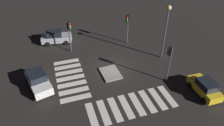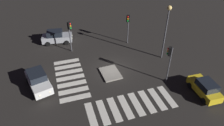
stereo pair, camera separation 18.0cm
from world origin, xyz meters
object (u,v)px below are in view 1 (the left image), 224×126
(traffic_light_south, at_px, (69,30))
(street_lamp, at_px, (167,23))
(car_silver, at_px, (56,37))
(traffic_light_north, at_px, (169,56))
(car_yellow, at_px, (205,87))
(traffic_island, at_px, (110,73))
(traffic_light_west, at_px, (128,22))
(car_white, at_px, (38,81))

(traffic_light_south, relative_size, street_lamp, 0.62)
(car_silver, xyz_separation_m, traffic_light_north, (12.81, 10.73, 2.40))
(car_yellow, bearing_deg, traffic_light_south, 44.82)
(car_yellow, xyz_separation_m, street_lamp, (-7.54, -0.72, 4.03))
(traffic_island, relative_size, traffic_light_north, 0.66)
(traffic_light_west, bearing_deg, car_white, -27.42)
(traffic_island, xyz_separation_m, street_lamp, (-1.30, 7.51, 4.77))
(traffic_light_south, bearing_deg, car_silver, 173.37)
(car_yellow, relative_size, traffic_light_west, 0.90)
(traffic_island, relative_size, street_lamp, 0.41)
(traffic_light_south, bearing_deg, street_lamp, 30.49)
(car_white, relative_size, street_lamp, 0.66)
(traffic_island, height_order, street_lamp, street_lamp)
(car_yellow, distance_m, traffic_light_south, 17.45)
(car_yellow, distance_m, car_white, 17.49)
(car_yellow, xyz_separation_m, car_white, (-6.37, -16.29, 0.10))
(traffic_island, xyz_separation_m, car_yellow, (6.24, 8.24, 0.74))
(traffic_island, relative_size, traffic_light_west, 0.66)
(car_yellow, bearing_deg, traffic_island, 54.84)
(traffic_light_north, bearing_deg, street_lamp, -77.46)
(traffic_light_north, xyz_separation_m, traffic_light_south, (-9.55, -9.01, -0.01))
(car_white, xyz_separation_m, car_silver, (-9.56, 2.82, -0.01))
(traffic_light_west, bearing_deg, car_silver, -72.56)
(car_silver, bearing_deg, traffic_light_north, -41.14)
(car_yellow, height_order, car_white, car_white)
(car_silver, distance_m, traffic_light_north, 16.88)
(traffic_island, relative_size, car_silver, 0.64)
(traffic_island, xyz_separation_m, traffic_light_west, (-6.29, 4.57, 3.23))
(traffic_island, relative_size, traffic_light_south, 0.66)
(traffic_island, height_order, traffic_light_north, traffic_light_north)
(car_silver, relative_size, traffic_light_north, 1.03)
(car_white, xyz_separation_m, traffic_light_south, (-6.30, 4.55, 2.38))
(traffic_light_north, bearing_deg, car_yellow, 168.31)
(car_white, height_order, car_silver, car_white)
(car_silver, xyz_separation_m, street_lamp, (8.39, 12.75, 3.94))
(traffic_light_south, xyz_separation_m, traffic_light_west, (0.15, 8.08, 0.01))
(car_yellow, distance_m, street_lamp, 8.58)
(traffic_light_south, bearing_deg, traffic_light_north, 8.78)
(traffic_light_north, xyz_separation_m, traffic_light_west, (-9.41, -0.93, -0.01))
(car_yellow, height_order, traffic_light_west, traffic_light_west)
(street_lamp, bearing_deg, traffic_light_north, -24.52)
(car_white, height_order, traffic_light_west, traffic_light_west)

